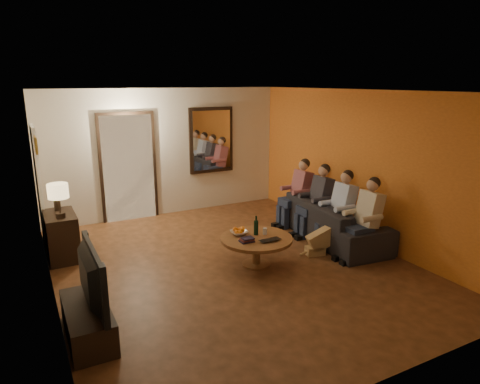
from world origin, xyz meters
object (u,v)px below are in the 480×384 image
sofa (332,220)px  coffee_table (256,251)px  person_a (366,221)px  dog (321,238)px  bowl (239,233)px  wine_bottle (256,225)px  laptop (272,241)px  dresser (62,236)px  table_lamp (59,201)px  tv_stand (88,322)px  person_b (340,211)px  person_c (318,203)px  person_d (299,195)px  tv (83,278)px

sofa → coffee_table: 1.80m
person_a → dog: person_a is taller
bowl → wine_bottle: (0.23, -0.12, 0.12)m
laptop → dresser: bearing=142.4°
person_a → bowl: (-1.84, 0.76, -0.12)m
table_lamp → tv_stand: bearing=-90.0°
wine_bottle → person_b: bearing=-1.4°
person_c → person_d: 0.60m
tv → wine_bottle: (2.63, 0.89, -0.10)m
person_d → coffee_table: size_ratio=1.10×
table_lamp → person_d: 4.27m
person_c → table_lamp: bearing=169.4°
person_b → wine_bottle: bearing=178.6°
table_lamp → person_c: table_lamp is taller
bowl → wine_bottle: wine_bottle is taller
coffee_table → person_b: bearing=2.1°
tv → person_d: bearing=-64.2°
tv_stand → person_c: bearing=18.9°
tv → laptop: bearing=-79.3°
sofa → person_a: bearing=-179.8°
coffee_table → wine_bottle: 0.40m
sofa → person_c: person_c is taller
table_lamp → person_c: (4.24, -0.79, -0.40)m
person_c → person_b: bearing=-90.0°
tv_stand → coffee_table: bearing=17.0°
dog → coffee_table: bearing=-172.6°
coffee_table → dog: bearing=-6.5°
dresser → coffee_table: size_ratio=0.75×
person_d → dog: (-0.53, -1.39, -0.32)m
bowl → person_a: bearing=-22.4°
tv_stand → coffee_table: 2.70m
bowl → wine_bottle: 0.29m
sofa → person_b: bearing=168.1°
laptop → person_c: bearing=29.5°
sofa → person_d: 0.94m
table_lamp → person_b: bearing=-18.2°
dresser → dog: bearing=-25.9°
bowl → laptop: 0.57m
table_lamp → tv: 2.26m
person_c → bowl: (-1.84, -0.44, -0.12)m
dog → laptop: 1.06m
bowl → person_c: bearing=13.5°
dresser → bowl: 2.81m
tv → laptop: size_ratio=3.54×
tv_stand → person_a: size_ratio=0.92×
tv_stand → sofa: size_ratio=0.47×
sofa → bowl: 1.95m
dresser → tv_stand: bearing=-90.0°
person_a → person_c: (0.00, 1.20, 0.00)m
dresser → laptop: (2.68, -1.95, 0.10)m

